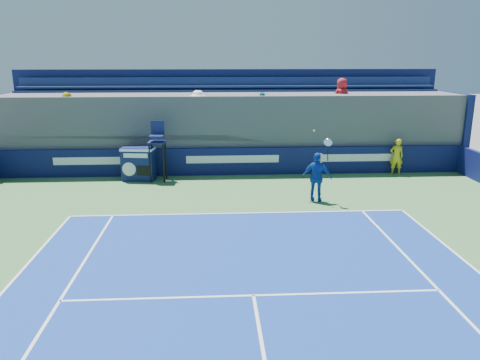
{
  "coord_description": "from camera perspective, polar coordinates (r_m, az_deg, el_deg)",
  "views": [
    {
      "loc": [
        -0.81,
        -2.69,
        5.03
      ],
      "look_at": [
        0.0,
        11.5,
        1.25
      ],
      "focal_mm": 35.0,
      "sensor_mm": 36.0,
      "label": 1
    }
  ],
  "objects": [
    {
      "name": "back_hoarding",
      "position": [
        20.29,
        -0.9,
        2.29
      ],
      "size": [
        20.4,
        0.21,
        1.2
      ],
      "color": "#0C1143",
      "rests_on": "ground"
    },
    {
      "name": "ball_person",
      "position": [
        21.41,
        18.54,
        2.73
      ],
      "size": [
        0.62,
        0.44,
        1.58
      ],
      "primitive_type": "imported",
      "rotation": [
        0.0,
        0.0,
        3.03
      ],
      "color": "gold",
      "rests_on": "apron"
    },
    {
      "name": "tennis_player",
      "position": [
        16.69,
        9.37,
        0.35
      ],
      "size": [
        1.11,
        0.75,
        2.57
      ],
      "color": "#1441A3",
      "rests_on": "apron"
    },
    {
      "name": "umpire_chair",
      "position": [
        19.44,
        -10.05,
        4.29
      ],
      "size": [
        0.74,
        0.74,
        2.48
      ],
      "color": "black",
      "rests_on": "ground"
    },
    {
      "name": "stadium_seating",
      "position": [
        22.08,
        -1.15,
        6.58
      ],
      "size": [
        21.0,
        4.05,
        4.4
      ],
      "color": "#4E4E52",
      "rests_on": "ground"
    },
    {
      "name": "match_clock",
      "position": [
        19.83,
        -12.27,
        2.06
      ],
      "size": [
        1.41,
        0.9,
        1.4
      ],
      "color": "#0E1648",
      "rests_on": "ground"
    }
  ]
}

